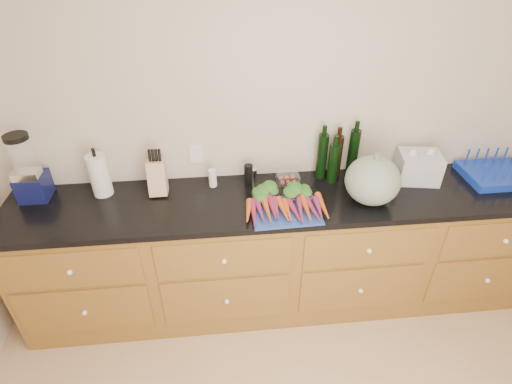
{
  "coord_description": "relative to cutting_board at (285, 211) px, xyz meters",
  "views": [
    {
      "loc": [
        -0.44,
        -0.78,
        2.42
      ],
      "look_at": [
        -0.23,
        1.2,
        1.06
      ],
      "focal_mm": 28.0,
      "sensor_mm": 36.0,
      "label": 1
    }
  ],
  "objects": [
    {
      "name": "tomato_box",
      "position": [
        0.07,
        0.33,
        0.03
      ],
      "size": [
        0.15,
        0.12,
        0.07
      ],
      "primitive_type": "cube",
      "color": "white",
      "rests_on": "countertop"
    },
    {
      "name": "paper_towel",
      "position": [
        -1.14,
        0.32,
        0.13
      ],
      "size": [
        0.12,
        0.12,
        0.28
      ],
      "primitive_type": "cylinder",
      "color": "silver",
      "rests_on": "countertop"
    },
    {
      "name": "carrots",
      "position": [
        -0.0,
        0.04,
        0.03
      ],
      "size": [
        0.49,
        0.34,
        0.07
      ],
      "color": "#C84E17",
      "rests_on": "cutting_board"
    },
    {
      "name": "grinder_salt",
      "position": [
        -0.43,
        0.34,
        0.05
      ],
      "size": [
        0.05,
        0.05,
        0.12
      ],
      "primitive_type": "cylinder",
      "color": "silver",
      "rests_on": "countertop"
    },
    {
      "name": "cabinets",
      "position": [
        0.06,
        0.16,
        -0.49
      ],
      "size": [
        3.6,
        0.64,
        0.9
      ],
      "color": "brown",
      "rests_on": "ground"
    },
    {
      "name": "grocery_bag",
      "position": [
        0.95,
        0.28,
        0.09
      ],
      "size": [
        0.3,
        0.26,
        0.2
      ],
      "primitive_type": null,
      "rotation": [
        0.0,
        0.0,
        -0.18
      ],
      "color": "silver",
      "rests_on": "countertop"
    },
    {
      "name": "wall_back",
      "position": [
        0.06,
        0.48,
        0.35
      ],
      "size": [
        4.1,
        0.05,
        2.6
      ],
      "primitive_type": "cube",
      "color": "beige",
      "rests_on": "ground"
    },
    {
      "name": "knife_block",
      "position": [
        -0.78,
        0.3,
        0.11
      ],
      "size": [
        0.11,
        0.11,
        0.23
      ],
      "primitive_type": "cube",
      "color": "tan",
      "rests_on": "countertop"
    },
    {
      "name": "canister_chrome",
      "position": [
        -0.16,
        0.34,
        0.05
      ],
      "size": [
        0.05,
        0.05,
        0.11
      ],
      "primitive_type": "cylinder",
      "color": "silver",
      "rests_on": "countertop"
    },
    {
      "name": "squash",
      "position": [
        0.55,
        0.07,
        0.15
      ],
      "size": [
        0.34,
        0.34,
        0.3
      ],
      "primitive_type": "ellipsoid",
      "color": "slate",
      "rests_on": "countertop"
    },
    {
      "name": "countertop",
      "position": [
        0.06,
        0.16,
        -0.03
      ],
      "size": [
        3.64,
        0.62,
        0.04
      ],
      "primitive_type": "cube",
      "color": "black",
      "rests_on": "cabinets"
    },
    {
      "name": "blender_appliance",
      "position": [
        -1.56,
        0.32,
        0.19
      ],
      "size": [
        0.18,
        0.18,
        0.44
      ],
      "color": "#0E1141",
      "rests_on": "countertop"
    },
    {
      "name": "cutting_board",
      "position": [
        0.0,
        0.0,
        0.0
      ],
      "size": [
        0.43,
        0.33,
        0.01
      ],
      "primitive_type": "cube",
      "rotation": [
        0.0,
        0.0,
        0.03
      ],
      "color": "#244092",
      "rests_on": "countertop"
    },
    {
      "name": "bottles",
      "position": [
        0.41,
        0.37,
        0.15
      ],
      "size": [
        0.28,
        0.14,
        0.34
      ],
      "color": "black",
      "rests_on": "countertop"
    },
    {
      "name": "grinder_pepper",
      "position": [
        -0.19,
        0.34,
        0.07
      ],
      "size": [
        0.06,
        0.06,
        0.14
      ],
      "primitive_type": "cylinder",
      "color": "black",
      "rests_on": "countertop"
    },
    {
      "name": "dish_rack",
      "position": [
        1.51,
        0.24,
        0.04
      ],
      "size": [
        0.44,
        0.35,
        0.17
      ],
      "color": "#1332AB",
      "rests_on": "countertop"
    }
  ]
}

